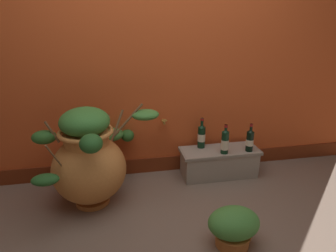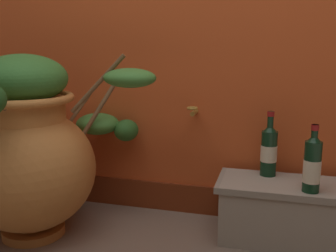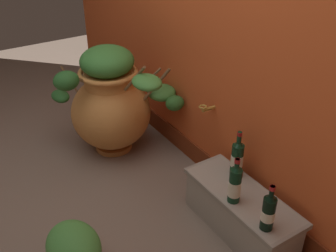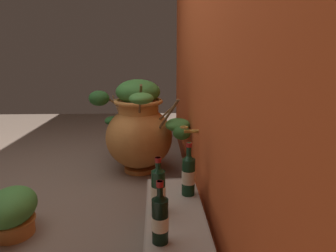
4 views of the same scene
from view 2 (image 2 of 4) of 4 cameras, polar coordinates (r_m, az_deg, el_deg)
terracotta_urn at (r=1.97m, az=-19.21°, el=-3.43°), size 1.05×0.89×0.87m
stone_ledge at (r=1.97m, az=18.90°, el=-11.48°), size 0.79×0.30×0.29m
wine_bottle_left at (r=1.97m, az=14.29°, el=-3.19°), size 0.08×0.08×0.32m
wine_bottle_right at (r=1.81m, az=20.01°, el=-5.10°), size 0.07×0.07×0.30m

